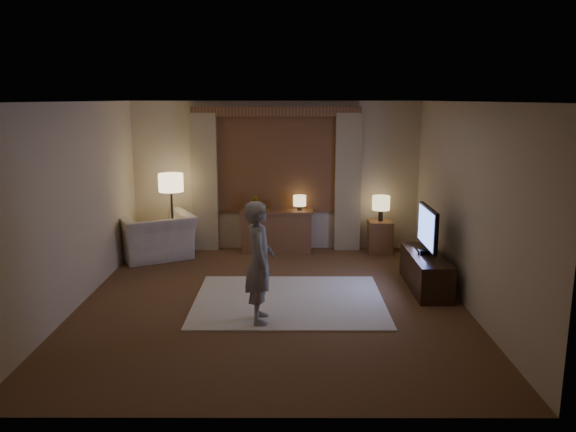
{
  "coord_description": "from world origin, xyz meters",
  "views": [
    {
      "loc": [
        0.23,
        -7.02,
        2.64
      ],
      "look_at": [
        0.21,
        0.6,
        1.04
      ],
      "focal_mm": 35.0,
      "sensor_mm": 36.0,
      "label": 1
    }
  ],
  "objects_px": {
    "sideboard": "(277,232)",
    "person": "(259,262)",
    "side_table": "(380,237)",
    "armchair": "(156,236)",
    "tv_stand": "(426,272)"
  },
  "relations": [
    {
      "from": "side_table",
      "to": "person",
      "type": "relative_size",
      "value": 0.38
    },
    {
      "from": "sideboard",
      "to": "side_table",
      "type": "relative_size",
      "value": 2.14
    },
    {
      "from": "side_table",
      "to": "tv_stand",
      "type": "relative_size",
      "value": 0.4
    },
    {
      "from": "sideboard",
      "to": "person",
      "type": "distance_m",
      "value": 3.2
    },
    {
      "from": "armchair",
      "to": "side_table",
      "type": "distance_m",
      "value": 3.83
    },
    {
      "from": "armchair",
      "to": "side_table",
      "type": "bearing_deg",
      "value": 156.84
    },
    {
      "from": "armchair",
      "to": "person",
      "type": "bearing_deg",
      "value": 95.7
    },
    {
      "from": "sideboard",
      "to": "tv_stand",
      "type": "distance_m",
      "value": 2.9
    },
    {
      "from": "tv_stand",
      "to": "sideboard",
      "type": "bearing_deg",
      "value": 137.63
    },
    {
      "from": "sideboard",
      "to": "person",
      "type": "height_order",
      "value": "person"
    },
    {
      "from": "armchair",
      "to": "tv_stand",
      "type": "distance_m",
      "value": 4.43
    },
    {
      "from": "sideboard",
      "to": "person",
      "type": "relative_size",
      "value": 0.82
    },
    {
      "from": "sideboard",
      "to": "tv_stand",
      "type": "xyz_separation_m",
      "value": [
        2.14,
        -1.95,
        -0.1
      ]
    },
    {
      "from": "side_table",
      "to": "armchair",
      "type": "bearing_deg",
      "value": -174.45
    },
    {
      "from": "sideboard",
      "to": "person",
      "type": "xyz_separation_m",
      "value": [
        -0.13,
        -3.17,
        0.4
      ]
    }
  ]
}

